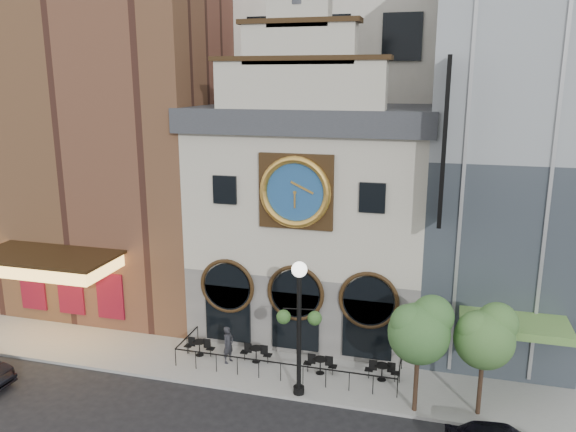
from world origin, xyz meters
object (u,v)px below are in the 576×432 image
Objects in this scene: pedestrian at (228,345)px; lamppost at (299,314)px; bistro_0 at (200,347)px; bistro_2 at (320,364)px; tree_right at (486,335)px; bistro_1 at (256,353)px; bistro_3 at (382,371)px; tree_left at (420,328)px.

lamppost is at bearing -97.35° from pedestrian.
pedestrian is (1.65, -0.25, 0.46)m from bistro_0.
tree_right reaches higher than bistro_2.
bistro_1 is 0.85× the size of pedestrian.
pedestrian is at bearing -8.49° from bistro_0.
bistro_3 is (6.15, -0.10, 0.00)m from bistro_1.
lamppost is (4.03, -1.85, 2.87)m from pedestrian.
tree_right reaches higher than bistro_1.
tree_left is (10.75, -2.02, 3.25)m from bistro_0.
pedestrian is at bearing -178.69° from bistro_2.
lamppost reaches higher than pedestrian.
tree_right is (2.56, 0.45, -0.16)m from tree_left.
bistro_0 is 1.00× the size of bistro_2.
lamppost is at bearing -148.43° from bistro_3.
tree_right is at bearing 10.01° from tree_left.
tree_right is at bearing -20.69° from bistro_3.
bistro_1 is 1.43m from pedestrian.
bistro_0 is 1.74m from pedestrian.
lamppost reaches higher than bistro_1.
bistro_0 is at bearing 169.34° from tree_left.
lamppost reaches higher than bistro_2.
bistro_1 is at bearing 131.74° from lamppost.
pedestrian is 9.68m from tree_left.
tree_left is at bearing -22.63° from bistro_2.
bistro_3 is at bearing 3.07° from bistro_2.
bistro_0 is at bearing 173.26° from tree_right.
tree_right is at bearing -79.22° from pedestrian.
bistro_3 is at bearing 159.31° from tree_right.
bistro_2 is 1.00× the size of bistro_3.
bistro_0 is at bearing 150.50° from lamppost.
lamppost is (-0.55, -1.95, 3.33)m from bistro_2.
bistro_2 is 7.85m from tree_right.
lamppost reaches higher than tree_left.
bistro_0 is at bearing 178.69° from bistro_2.
lamppost is at bearing -179.20° from tree_left.
bistro_1 is 6.16m from bistro_3.
bistro_2 is at bearing -176.93° from bistro_3.
bistro_0 is 11.41m from tree_left.
bistro_2 is 0.26× the size of lamppost.
tree_left is (4.52, -1.88, 3.25)m from bistro_2.
lamppost is at bearing -176.08° from tree_right.
bistro_2 is at bearing 157.37° from tree_left.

